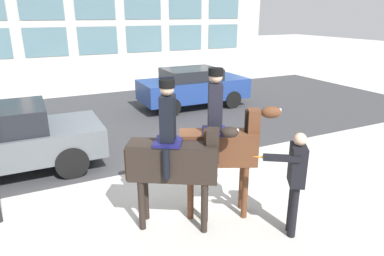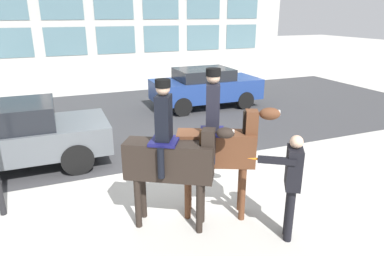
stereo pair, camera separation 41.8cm
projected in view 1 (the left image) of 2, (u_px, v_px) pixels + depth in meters
ground_plane at (162, 177)px, 7.64m from camera, size 80.00×80.00×0.00m
road_surface at (112, 120)px, 11.69m from camera, size 23.78×8.50×0.01m
mounted_horse_lead at (175, 157)px, 5.52m from camera, size 1.68×1.17×2.53m
mounted_horse_companion at (220, 143)px, 5.85m from camera, size 1.69×1.00×2.65m
pedestrian_bystander at (295, 177)px, 5.36m from camera, size 0.91×0.48×1.77m
street_car_near_lane at (1, 140)px, 7.53m from camera, size 4.26×1.89×1.56m
street_car_far_lane at (193, 87)px, 13.09m from camera, size 4.08×1.85×1.49m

